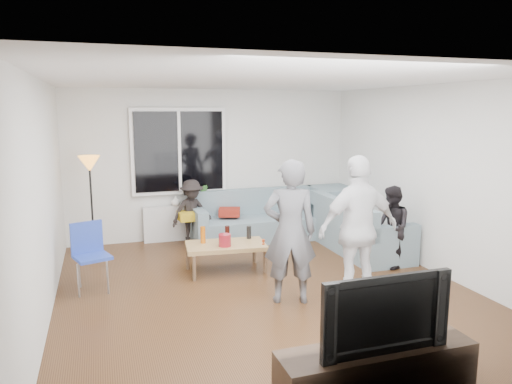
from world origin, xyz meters
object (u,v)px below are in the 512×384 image
object	(u,v)px
sofa_right_section	(359,225)
player_left	(290,232)
spectator_back	(192,212)
tv_console	(376,373)
floor_lamp	(92,207)
spectator_right	(391,227)
television	(379,310)
player_right	(358,229)
coffee_table	(226,257)
sofa_back_section	(258,216)
side_chair	(92,258)

from	to	relation	value
sofa_right_section	player_left	xyz separation A→B (m)	(-1.85, -1.59, 0.43)
spectator_back	tv_console	size ratio (longest dim) A/B	0.69
floor_lamp	tv_console	world-z (taller)	floor_lamp
spectator_right	television	world-z (taller)	spectator_right
player_right	tv_console	xyz separation A→B (m)	(-0.87, -1.83, -0.65)
coffee_table	player_left	bearing A→B (deg)	-70.75
floor_lamp	player_left	distance (m)	3.40
sofa_right_section	tv_console	xyz separation A→B (m)	(-1.94, -3.62, -0.20)
sofa_right_section	coffee_table	distance (m)	2.33
sofa_back_section	sofa_right_section	world-z (taller)	same
player_left	television	world-z (taller)	player_left
sofa_right_section	television	bearing A→B (deg)	151.78
player_right	television	size ratio (longest dim) A/B	1.63
sofa_back_section	player_left	bearing A→B (deg)	-100.82
television	tv_console	bearing A→B (deg)	0.00
sofa_back_section	floor_lamp	distance (m)	2.77
sofa_back_section	television	distance (m)	4.82
player_right	floor_lamp	bearing A→B (deg)	-44.53
side_chair	player_left	xyz separation A→B (m)	(2.22, -1.07, 0.42)
sofa_right_section	tv_console	size ratio (longest dim) A/B	1.25
coffee_table	tv_console	xyz separation A→B (m)	(0.35, -3.31, 0.02)
sofa_back_section	floor_lamp	world-z (taller)	floor_lamp
sofa_right_section	player_left	distance (m)	2.48
sofa_back_section	television	bearing A→B (deg)	-97.34
sofa_right_section	television	distance (m)	4.13
floor_lamp	tv_console	size ratio (longest dim) A/B	0.97
side_chair	player_right	bearing A→B (deg)	-41.64
coffee_table	spectator_back	size ratio (longest dim) A/B	0.99
sofa_right_section	player_left	size ratio (longest dim) A/B	1.17
spectator_back	tv_console	xyz separation A→B (m)	(0.55, -4.80, -0.33)
side_chair	player_left	world-z (taller)	player_left
side_chair	spectator_right	world-z (taller)	spectator_right
sofa_right_section	sofa_back_section	bearing A→B (deg)	49.26
coffee_table	spectator_back	bearing A→B (deg)	97.47
player_right	player_left	bearing A→B (deg)	-16.45
spectator_right	sofa_right_section	bearing A→B (deg)	-164.60
sofa_back_section	floor_lamp	xyz separation A→B (m)	(-2.74, -0.16, 0.36)
floor_lamp	sofa_right_section	bearing A→B (deg)	-13.64
floor_lamp	spectator_right	bearing A→B (deg)	-24.78
player_left	tv_console	xyz separation A→B (m)	(-0.09, -2.03, -0.63)
side_chair	coffee_table	bearing A→B (deg)	-12.00
floor_lamp	spectator_back	size ratio (longest dim) A/B	1.41
player_right	sofa_back_section	bearing A→B (deg)	-86.61
spectator_back	television	distance (m)	4.84
floor_lamp	television	distance (m)	5.08
tv_console	television	distance (m)	0.53
coffee_table	floor_lamp	distance (m)	2.27
side_chair	television	distance (m)	3.78
sofa_right_section	coffee_table	xyz separation A→B (m)	(-2.30, -0.31, -0.22)
sofa_right_section	player_right	distance (m)	2.14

